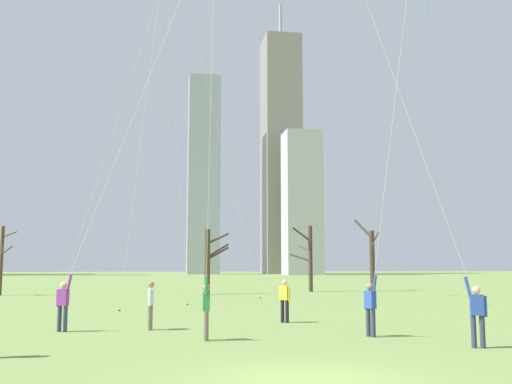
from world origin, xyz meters
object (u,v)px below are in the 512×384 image
kite_flyer_midfield_center_teal (380,224)px  bare_tree_left_of_center (309,256)px  kite_flyer_far_back_blue (208,217)px  kite_flyer_midfield_left_purple (117,165)px  bare_tree_center (1,257)px  bare_tree_right_of_center (209,259)px  bystander_far_off_by_trees (151,303)px  bystander_watching_nearby (285,299)px  kite_flyer_foreground_right_pink (430,182)px  bare_tree_far_right_edge (372,257)px

kite_flyer_midfield_center_teal → bare_tree_left_of_center: bearing=79.2°
kite_flyer_far_back_blue → kite_flyer_midfield_left_purple: 5.03m
kite_flyer_midfield_center_teal → bare_tree_center: 34.17m
bare_tree_right_of_center → bare_tree_left_of_center: 9.25m
kite_flyer_midfield_center_teal → bare_tree_right_of_center: kite_flyer_midfield_center_teal is taller
bare_tree_center → bare_tree_left_of_center: bare_tree_left_of_center is taller
bystander_far_off_by_trees → bare_tree_center: (-10.98, 25.29, 1.85)m
bare_tree_right_of_center → bystander_watching_nearby: bearing=-87.7°
bare_tree_right_of_center → bare_tree_left_of_center: size_ratio=0.90×
kite_flyer_midfield_left_purple → bare_tree_center: (-9.78, 25.75, -2.77)m
kite_flyer_far_back_blue → bystander_watching_nearby: kite_flyer_far_back_blue is taller
kite_flyer_midfield_left_purple → bare_tree_right_of_center: (5.31, 24.99, -2.91)m
kite_flyer_midfield_center_teal → bystander_far_off_by_trees: size_ratio=7.51×
kite_flyer_midfield_center_teal → bare_tree_center: (-17.71, 29.22, -0.64)m
kite_flyer_midfield_left_purple → bare_tree_left_of_center: bearing=63.6°
kite_flyer_foreground_right_pink → kite_flyer_midfield_left_purple: (-8.61, 5.41, 1.12)m
bystander_far_off_by_trees → bare_tree_right_of_center: 24.93m
bare_tree_center → bare_tree_left_of_center: size_ratio=0.92×
bare_tree_center → kite_flyer_midfield_center_teal: bearing=-58.8°
kite_flyer_midfield_center_teal → bare_tree_center: size_ratio=2.42×
kite_flyer_midfield_left_purple → bare_tree_left_of_center: (13.98, 28.20, -2.61)m
bare_tree_far_right_edge → kite_flyer_midfield_center_teal: bearing=-110.0°
bystander_far_off_by_trees → kite_flyer_midfield_left_purple: bearing=-159.1°
bystander_watching_nearby → bare_tree_right_of_center: bearing=92.3°
kite_flyer_far_back_blue → bare_tree_far_right_edge: bearing=62.4°
kite_flyer_far_back_blue → bare_tree_right_of_center: (2.52, 28.67, -0.90)m
kite_flyer_far_back_blue → bare_tree_far_right_edge: kite_flyer_far_back_blue is taller
bare_tree_right_of_center → bare_tree_left_of_center: bare_tree_left_of_center is taller
kite_flyer_far_back_blue → bare_tree_center: (-12.56, 29.44, -0.76)m
kite_flyer_far_back_blue → kite_flyer_midfield_center_teal: bearing=2.5°
bare_tree_left_of_center → kite_flyer_foreground_right_pink: bearing=-99.1°
bare_tree_far_right_edge → bystander_watching_nearby: bearing=-116.9°
kite_flyer_foreground_right_pink → kite_flyer_midfield_left_purple: size_ratio=1.05×
kite_flyer_midfield_left_purple → bare_tree_far_right_edge: kite_flyer_midfield_left_purple is taller
bystander_watching_nearby → bare_tree_left_of_center: size_ratio=0.30×
bystander_watching_nearby → kite_flyer_foreground_right_pink: bearing=-72.7°
bystander_far_off_by_trees → bare_tree_left_of_center: (12.77, 27.74, 2.00)m
bare_tree_center → kite_flyer_foreground_right_pink: bearing=-59.5°
kite_flyer_foreground_right_pink → bare_tree_right_of_center: kite_flyer_foreground_right_pink is taller
kite_flyer_midfield_left_purple → bare_tree_center: size_ratio=4.07×
kite_flyer_far_back_blue → bystander_far_off_by_trees: (-1.58, 4.14, -2.61)m
bare_tree_center → kite_flyer_midfield_left_purple: bearing=-69.2°
bystander_watching_nearby → bare_tree_left_of_center: (7.74, 25.98, 2.00)m
kite_flyer_foreground_right_pink → bare_tree_right_of_center: bearing=96.2°
bystander_watching_nearby → bare_tree_far_right_edge: (13.28, 26.15, 2.01)m
bystander_far_off_by_trees → bare_tree_left_of_center: 30.60m
kite_flyer_far_back_blue → bare_tree_far_right_edge: size_ratio=2.50×
kite_flyer_far_back_blue → bystander_watching_nearby: (3.45, 5.90, -2.61)m
kite_flyer_foreground_right_pink → bystander_watching_nearby: 8.72m
kite_flyer_midfield_center_teal → bare_tree_right_of_center: (-2.62, 28.45, -0.78)m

